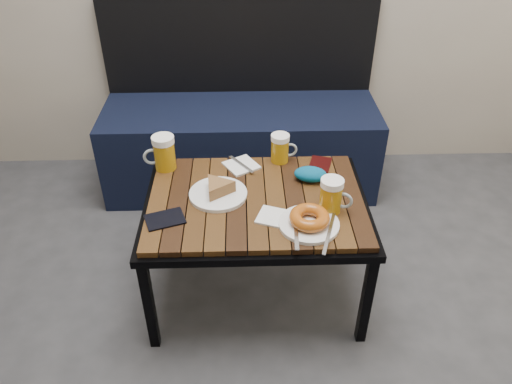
{
  "coord_description": "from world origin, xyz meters",
  "views": [
    {
      "loc": [
        -0.21,
        -0.56,
        1.57
      ],
      "look_at": [
        -0.16,
        0.94,
        0.5
      ],
      "focal_mm": 35.0,
      "sensor_mm": 36.0,
      "label": 1
    }
  ],
  "objects_px": {
    "beer_mug_centre": "(281,148)",
    "plate_pie": "(218,190)",
    "passport_burgundy": "(320,164)",
    "beer_mug_left": "(164,153)",
    "plate_bagel": "(309,220)",
    "knit_pouch": "(310,174)",
    "bench": "(241,137)",
    "beer_mug_right": "(332,195)",
    "passport_navy": "(165,219)",
    "cafe_table": "(256,207)"
  },
  "relations": [
    {
      "from": "cafe_table",
      "to": "beer_mug_right",
      "type": "bearing_deg",
      "value": -17.24
    },
    {
      "from": "plate_bagel",
      "to": "beer_mug_left",
      "type": "bearing_deg",
      "value": 144.28
    },
    {
      "from": "beer_mug_right",
      "to": "beer_mug_left",
      "type": "bearing_deg",
      "value": 174.52
    },
    {
      "from": "plate_pie",
      "to": "beer_mug_centre",
      "type": "bearing_deg",
      "value": 43.81
    },
    {
      "from": "cafe_table",
      "to": "beer_mug_right",
      "type": "relative_size",
      "value": 6.37
    },
    {
      "from": "beer_mug_centre",
      "to": "knit_pouch",
      "type": "distance_m",
      "value": 0.19
    },
    {
      "from": "bench",
      "to": "passport_navy",
      "type": "distance_m",
      "value": 1.0
    },
    {
      "from": "beer_mug_right",
      "to": "plate_bagel",
      "type": "bearing_deg",
      "value": -115.1
    },
    {
      "from": "passport_burgundy",
      "to": "cafe_table",
      "type": "bearing_deg",
      "value": -123.47
    },
    {
      "from": "plate_pie",
      "to": "knit_pouch",
      "type": "xyz_separation_m",
      "value": [
        0.36,
        0.09,
        0.0
      ]
    },
    {
      "from": "passport_navy",
      "to": "knit_pouch",
      "type": "xyz_separation_m",
      "value": [
        0.54,
        0.23,
        0.02
      ]
    },
    {
      "from": "beer_mug_right",
      "to": "passport_burgundy",
      "type": "bearing_deg",
      "value": 109.28
    },
    {
      "from": "plate_pie",
      "to": "plate_bagel",
      "type": "relative_size",
      "value": 0.8
    },
    {
      "from": "beer_mug_right",
      "to": "passport_burgundy",
      "type": "xyz_separation_m",
      "value": [
        0.01,
        0.31,
        -0.06
      ]
    },
    {
      "from": "bench",
      "to": "plate_bagel",
      "type": "distance_m",
      "value": 1.04
    },
    {
      "from": "passport_navy",
      "to": "beer_mug_right",
      "type": "bearing_deg",
      "value": 74.24
    },
    {
      "from": "bench",
      "to": "cafe_table",
      "type": "height_order",
      "value": "bench"
    },
    {
      "from": "passport_navy",
      "to": "passport_burgundy",
      "type": "bearing_deg",
      "value": 100.66
    },
    {
      "from": "cafe_table",
      "to": "plate_pie",
      "type": "distance_m",
      "value": 0.16
    },
    {
      "from": "plate_pie",
      "to": "plate_bagel",
      "type": "bearing_deg",
      "value": -30.53
    },
    {
      "from": "beer_mug_centre",
      "to": "plate_bagel",
      "type": "xyz_separation_m",
      "value": [
        0.07,
        -0.43,
        -0.04
      ]
    },
    {
      "from": "cafe_table",
      "to": "passport_burgundy",
      "type": "relative_size",
      "value": 7.25
    },
    {
      "from": "beer_mug_centre",
      "to": "knit_pouch",
      "type": "xyz_separation_m",
      "value": [
        0.11,
        -0.15,
        -0.03
      ]
    },
    {
      "from": "cafe_table",
      "to": "knit_pouch",
      "type": "height_order",
      "value": "knit_pouch"
    },
    {
      "from": "beer_mug_right",
      "to": "passport_navy",
      "type": "relative_size",
      "value": 0.99
    },
    {
      "from": "plate_pie",
      "to": "plate_bagel",
      "type": "xyz_separation_m",
      "value": [
        0.32,
        -0.19,
        -0.0
      ]
    },
    {
      "from": "beer_mug_left",
      "to": "passport_burgundy",
      "type": "xyz_separation_m",
      "value": [
        0.63,
        0.0,
        -0.07
      ]
    },
    {
      "from": "plate_bagel",
      "to": "knit_pouch",
      "type": "bearing_deg",
      "value": 82.35
    },
    {
      "from": "beer_mug_left",
      "to": "plate_bagel",
      "type": "xyz_separation_m",
      "value": [
        0.54,
        -0.39,
        -0.05
      ]
    },
    {
      "from": "passport_burgundy",
      "to": "plate_pie",
      "type": "bearing_deg",
      "value": -136.76
    },
    {
      "from": "passport_navy",
      "to": "knit_pouch",
      "type": "distance_m",
      "value": 0.59
    },
    {
      "from": "bench",
      "to": "passport_navy",
      "type": "bearing_deg",
      "value": -105.96
    },
    {
      "from": "passport_burgundy",
      "to": "plate_bagel",
      "type": "bearing_deg",
      "value": -86.35
    },
    {
      "from": "bench",
      "to": "beer_mug_right",
      "type": "bearing_deg",
      "value": -70.54
    },
    {
      "from": "beer_mug_left",
      "to": "beer_mug_right",
      "type": "xyz_separation_m",
      "value": [
        0.63,
        -0.3,
        -0.01
      ]
    },
    {
      "from": "beer_mug_right",
      "to": "plate_bagel",
      "type": "relative_size",
      "value": 0.48
    },
    {
      "from": "passport_burgundy",
      "to": "bench",
      "type": "bearing_deg",
      "value": 135.39
    },
    {
      "from": "bench",
      "to": "passport_navy",
      "type": "height_order",
      "value": "bench"
    },
    {
      "from": "knit_pouch",
      "to": "passport_navy",
      "type": "bearing_deg",
      "value": -156.76
    },
    {
      "from": "beer_mug_right",
      "to": "passport_burgundy",
      "type": "distance_m",
      "value": 0.31
    },
    {
      "from": "passport_navy",
      "to": "passport_burgundy",
      "type": "relative_size",
      "value": 1.15
    },
    {
      "from": "passport_navy",
      "to": "passport_burgundy",
      "type": "height_order",
      "value": "same"
    },
    {
      "from": "beer_mug_centre",
      "to": "plate_pie",
      "type": "xyz_separation_m",
      "value": [
        -0.25,
        -0.24,
        -0.04
      ]
    },
    {
      "from": "beer_mug_centre",
      "to": "plate_bagel",
      "type": "bearing_deg",
      "value": -85.34
    },
    {
      "from": "beer_mug_left",
      "to": "beer_mug_right",
      "type": "distance_m",
      "value": 0.7
    },
    {
      "from": "cafe_table",
      "to": "passport_navy",
      "type": "xyz_separation_m",
      "value": [
        -0.32,
        -0.12,
        0.05
      ]
    },
    {
      "from": "plate_pie",
      "to": "knit_pouch",
      "type": "bearing_deg",
      "value": 14.58
    },
    {
      "from": "passport_burgundy",
      "to": "beer_mug_centre",
      "type": "bearing_deg",
      "value": -175.52
    },
    {
      "from": "plate_pie",
      "to": "passport_navy",
      "type": "bearing_deg",
      "value": -142.74
    },
    {
      "from": "bench",
      "to": "beer_mug_right",
      "type": "height_order",
      "value": "bench"
    }
  ]
}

